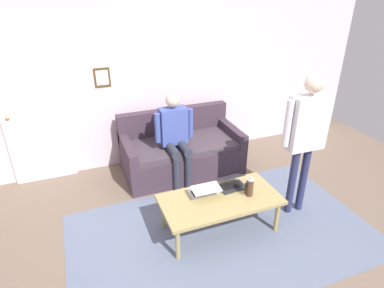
{
  "coord_description": "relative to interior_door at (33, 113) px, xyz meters",
  "views": [
    {
      "loc": [
        1.26,
        2.46,
        2.62
      ],
      "look_at": [
        -0.05,
        -0.89,
        0.8
      ],
      "focal_mm": 30.53,
      "sensor_mm": 36.0,
      "label": 1
    }
  ],
  "objects": [
    {
      "name": "interior_door",
      "position": [
        0.0,
        0.0,
        0.0
      ],
      "size": [
        0.82,
        0.09,
        2.05
      ],
      "color": "white",
      "rests_on": "ground_plane"
    },
    {
      "name": "person_seated",
      "position": [
        -1.76,
        0.7,
        -0.3
      ],
      "size": [
        0.55,
        0.51,
        1.28
      ],
      "color": "#2E303D",
      "rests_on": "ground_plane"
    },
    {
      "name": "coffee_table",
      "position": [
        -1.88,
        1.91,
        -0.63
      ],
      "size": [
        1.34,
        0.66,
        0.44
      ],
      "color": "#A18D55",
      "rests_on": "ground_plane"
    },
    {
      "name": "back_wall",
      "position": [
        -1.76,
        -0.09,
        0.33
      ],
      "size": [
        7.04,
        0.11,
        2.7
      ],
      "color": "silver",
      "rests_on": "ground_plane"
    },
    {
      "name": "couch",
      "position": [
        -1.92,
        0.48,
        -0.72
      ],
      "size": [
        1.72,
        0.89,
        0.88
      ],
      "color": "#3D2E3A",
      "rests_on": "ground_plane"
    },
    {
      "name": "ground_plane",
      "position": [
        -1.76,
        2.11,
        -1.02
      ],
      "size": [
        7.68,
        7.68,
        0.0
      ],
      "primitive_type": "plane",
      "color": "#725F4F"
    },
    {
      "name": "laptop_center",
      "position": [
        -2.1,
        1.75,
        -0.55
      ],
      "size": [
        0.33,
        0.28,
        0.14
      ],
      "color": "#28282D",
      "rests_on": "coffee_table"
    },
    {
      "name": "area_rug",
      "position": [
        -1.88,
        2.01,
        -1.02
      ],
      "size": [
        3.42,
        2.01,
        0.01
      ],
      "primitive_type": "cube",
      "color": "slate",
      "rests_on": "ground_plane"
    },
    {
      "name": "laptop_left",
      "position": [
        -1.74,
        1.77,
        -0.55
      ],
      "size": [
        0.33,
        0.31,
        0.12
      ],
      "color": "silver",
      "rests_on": "coffee_table"
    },
    {
      "name": "person_standing",
      "position": [
        -2.91,
        1.93,
        0.09
      ],
      "size": [
        0.6,
        0.2,
        1.74
      ],
      "color": "navy",
      "rests_on": "ground_plane"
    },
    {
      "name": "french_press",
      "position": [
        -2.21,
        1.98,
        -0.48
      ],
      "size": [
        0.1,
        0.08,
        0.25
      ],
      "color": "#4C3323",
      "rests_on": "coffee_table"
    }
  ]
}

